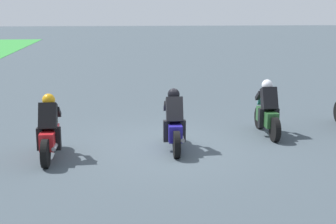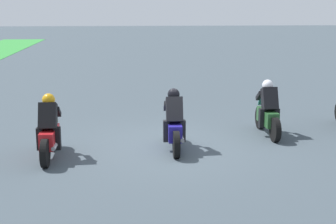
{
  "view_description": "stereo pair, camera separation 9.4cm",
  "coord_description": "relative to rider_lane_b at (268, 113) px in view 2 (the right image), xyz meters",
  "views": [
    {
      "loc": [
        -12.37,
        0.92,
        3.63
      ],
      "look_at": [
        0.0,
        0.02,
        0.9
      ],
      "focal_mm": 54.89,
      "sensor_mm": 36.0,
      "label": 1
    },
    {
      "loc": [
        -12.38,
        0.83,
        3.63
      ],
      "look_at": [
        0.0,
        0.02,
        0.9
      ],
      "focal_mm": 54.89,
      "sensor_mm": 36.0,
      "label": 2
    }
  ],
  "objects": [
    {
      "name": "rider_lane_d",
      "position": [
        -1.72,
        5.59,
        0.0
      ],
      "size": [
        2.04,
        0.54,
        1.51
      ],
      "rotation": [
        0.0,
        0.0,
        0.0
      ],
      "color": "black",
      "rests_on": "ground_plane"
    },
    {
      "name": "ground_plane",
      "position": [
        -1.0,
        2.77,
        -0.62
      ],
      "size": [
        120.0,
        120.0,
        0.0
      ],
      "primitive_type": "plane",
      "color": "#3B474F"
    },
    {
      "name": "rider_lane_c",
      "position": [
        -1.21,
        2.65,
        0.0
      ],
      "size": [
        2.04,
        0.54,
        1.51
      ],
      "rotation": [
        0.0,
        0.0,
        0.0
      ],
      "color": "black",
      "rests_on": "ground_plane"
    },
    {
      "name": "rider_lane_b",
      "position": [
        0.0,
        0.0,
        0.0
      ],
      "size": [
        2.04,
        0.55,
        1.51
      ],
      "rotation": [
        0.0,
        0.0,
        0.03
      ],
      "color": "black",
      "rests_on": "ground_plane"
    }
  ]
}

